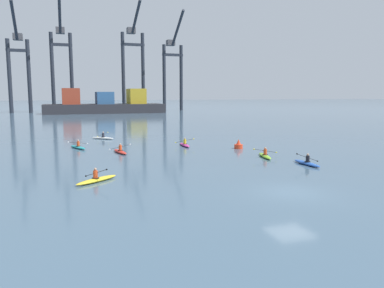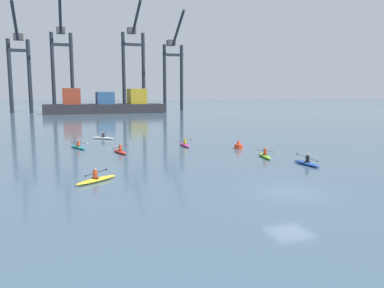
# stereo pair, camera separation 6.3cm
# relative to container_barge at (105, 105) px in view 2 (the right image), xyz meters

# --- Properties ---
(ground_plane) EXTENTS (800.00, 800.00, 0.00)m
(ground_plane) POSITION_rel_container_barge_xyz_m (-0.53, -102.14, -2.57)
(ground_plane) COLOR #425B70
(container_barge) EXTENTS (36.39, 11.41, 7.64)m
(container_barge) POSITION_rel_container_barge_xyz_m (0.00, 0.00, 0.00)
(container_barge) COLOR #28282D
(container_barge) RESTS_ON ground
(gantry_crane_west) EXTENTS (6.79, 15.61, 32.21)m
(gantry_crane_west) POSITION_rel_container_barge_xyz_m (-24.82, 9.15, 13.13)
(gantry_crane_west) COLOR #232833
(gantry_crane_west) RESTS_ON ground
(gantry_crane_west_mid) EXTENTS (7.14, 17.67, 34.86)m
(gantry_crane_west_mid) POSITION_rel_container_barge_xyz_m (-12.11, 11.99, 14.89)
(gantry_crane_west_mid) COLOR #232833
(gantry_crane_west_mid) RESTS_ON ground
(gantry_crane_east_mid) EXTENTS (8.11, 18.12, 34.94)m
(gantry_crane_east_mid) POSITION_rel_container_barge_xyz_m (11.31, 10.87, 15.41)
(gantry_crane_east_mid) COLOR #232833
(gantry_crane_east_mid) RESTS_ON ground
(gantry_crane_east) EXTENTS (7.64, 17.05, 33.45)m
(gantry_crane_east) POSITION_rel_container_barge_xyz_m (26.06, 12.41, 13.75)
(gantry_crane_east) COLOR #232833
(gantry_crane_east) RESTS_ON ground
(channel_buoy) EXTENTS (0.90, 0.90, 1.00)m
(channel_buoy) POSITION_rel_container_barge_xyz_m (4.58, -84.84, -2.21)
(channel_buoy) COLOR red
(channel_buoy) RESTS_ON ground
(kayak_lime) EXTENTS (2.21, 3.44, 0.95)m
(kayak_lime) POSITION_rel_container_barge_xyz_m (4.34, -90.74, -2.40)
(kayak_lime) COLOR #7ABC2D
(kayak_lime) RESTS_ON ground
(kayak_red) EXTENTS (2.24, 3.45, 0.95)m
(kayak_red) POSITION_rel_container_barge_xyz_m (-7.78, -83.77, -2.40)
(kayak_red) COLOR red
(kayak_red) RESTS_ON ground
(kayak_magenta) EXTENTS (2.27, 3.42, 0.95)m
(kayak_magenta) POSITION_rel_container_barge_xyz_m (-0.23, -81.11, -2.40)
(kayak_magenta) COLOR #C13384
(kayak_magenta) RESTS_ON ground
(kayak_white) EXTENTS (2.86, 2.79, 0.95)m
(kayak_white) POSITION_rel_container_barge_xyz_m (-8.13, -71.15, -2.40)
(kayak_white) COLOR silver
(kayak_white) RESTS_ON ground
(kayak_blue) EXTENTS (2.19, 3.41, 1.04)m
(kayak_blue) POSITION_rel_container_barge_xyz_m (5.67, -95.15, -2.40)
(kayak_blue) COLOR #2856B2
(kayak_blue) RESTS_ON ground
(kayak_teal) EXTENTS (2.13, 3.38, 0.95)m
(kayak_teal) POSITION_rel_container_barge_xyz_m (-11.55, -79.13, -2.40)
(kayak_teal) COLOR teal
(kayak_teal) RESTS_ON ground
(kayak_yellow) EXTENTS (3.07, 2.54, 1.03)m
(kayak_yellow) POSITION_rel_container_barge_xyz_m (-11.09, -95.68, -2.40)
(kayak_yellow) COLOR yellow
(kayak_yellow) RESTS_ON ground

